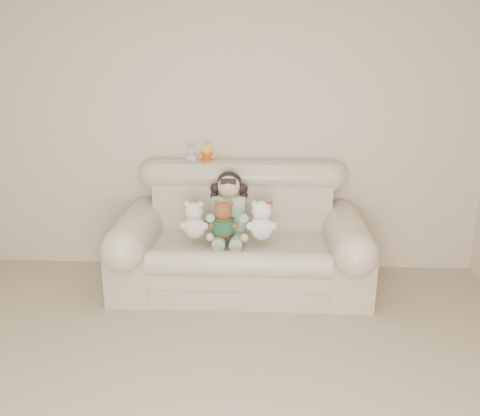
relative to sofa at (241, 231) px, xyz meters
name	(u,v)px	position (x,y,z in m)	size (l,w,h in m)	color
wall_back	(229,128)	(-0.13, 0.50, 0.78)	(4.50, 4.50, 0.00)	beige
sofa	(241,231)	(0.00, 0.00, 0.00)	(2.10, 0.95, 1.03)	#C1B99B
seated_child	(229,206)	(-0.10, 0.08, 0.20)	(0.35, 0.43, 0.59)	#31733F
brown_teddy	(223,216)	(-0.14, -0.11, 0.17)	(0.24, 0.18, 0.37)	brown
white_cat	(261,216)	(0.17, -0.13, 0.18)	(0.25, 0.19, 0.39)	white
cream_teddy	(194,216)	(-0.37, -0.13, 0.17)	(0.23, 0.18, 0.36)	beige
yellow_mini_bear	(207,152)	(-0.31, 0.37, 0.59)	(0.13, 0.10, 0.20)	yellow
grey_mini_plush	(191,153)	(-0.45, 0.37, 0.58)	(0.11, 0.08, 0.17)	#B8B7BF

